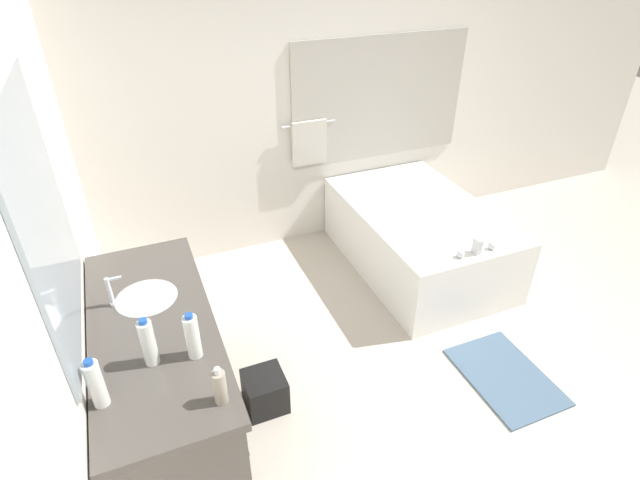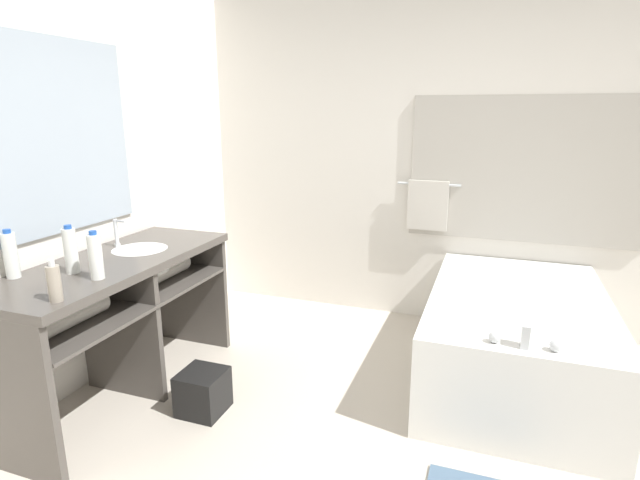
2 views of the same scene
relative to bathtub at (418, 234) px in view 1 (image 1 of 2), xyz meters
The scene contains 12 objects.
ground_plane 1.44m from the bathtub, 106.68° to the right, with size 16.00×16.00×0.00m, color beige.
wall_back_with_blinds 1.41m from the bathtub, 113.91° to the left, with size 7.40×0.13×2.70m.
wall_left_with_mirror 3.13m from the bathtub, 153.03° to the right, with size 0.08×7.40×2.70m.
vanity_counter 2.49m from the bathtub, 157.26° to the right, with size 0.63×1.57×0.88m.
sink_faucet 2.64m from the bathtub, 163.11° to the right, with size 0.09×0.04×0.18m.
bathtub is the anchor object (origin of this frame).
water_bottle_1 2.56m from the bathtub, 148.62° to the right, with size 0.07×0.07×0.26m.
water_bottle_2 2.98m from the bathtub, 150.78° to the right, with size 0.07×0.07×0.26m.
water_bottle_3 2.71m from the bathtub, 151.48° to the right, with size 0.07×0.07×0.26m.
soap_dispenser 2.68m from the bathtub, 142.06° to the right, with size 0.06×0.06×0.20m.
waste_bin 1.99m from the bathtub, 150.02° to the right, with size 0.25×0.25×0.25m.
bath_mat 1.44m from the bathtub, 95.40° to the right, with size 0.52×0.74×0.02m.
Camera 1 is at (-1.81, -1.76, 2.64)m, focal length 28.00 mm.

